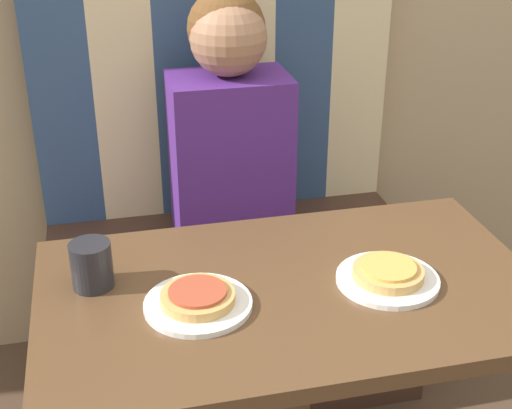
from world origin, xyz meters
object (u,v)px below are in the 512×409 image
(person, at_px, (229,121))
(drinking_cup, at_px, (92,265))
(plate_left, at_px, (198,304))
(plate_right, at_px, (387,279))
(pizza_right, at_px, (388,272))
(pizza_left, at_px, (198,296))

(person, xyz_separation_m, drinking_cup, (-0.39, -0.55, -0.08))
(plate_left, distance_m, plate_right, 0.40)
(person, xyz_separation_m, plate_right, (0.20, -0.68, -0.13))
(drinking_cup, bearing_deg, pizza_right, -11.74)
(plate_left, relative_size, pizza_left, 1.46)
(plate_left, bearing_deg, plate_right, 0.00)
(plate_left, xyz_separation_m, plate_right, (0.40, 0.00, 0.00))
(plate_right, distance_m, pizza_left, 0.40)
(plate_left, relative_size, plate_right, 1.00)
(plate_right, distance_m, pizza_right, 0.02)
(plate_right, relative_size, drinking_cup, 2.16)
(plate_left, height_order, pizza_right, pizza_right)
(person, xyz_separation_m, plate_left, (-0.20, -0.68, -0.13))
(pizza_left, xyz_separation_m, pizza_right, (0.40, 0.00, 0.00))
(plate_right, bearing_deg, drinking_cup, 168.26)
(plate_right, height_order, drinking_cup, drinking_cup)
(plate_right, relative_size, pizza_right, 1.46)
(plate_left, bearing_deg, drinking_cup, 147.97)
(plate_right, xyz_separation_m, drinking_cup, (-0.59, 0.12, 0.04))
(drinking_cup, bearing_deg, plate_left, -32.03)
(plate_right, bearing_deg, plate_left, 180.00)
(plate_right, bearing_deg, pizza_right, -10.62)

